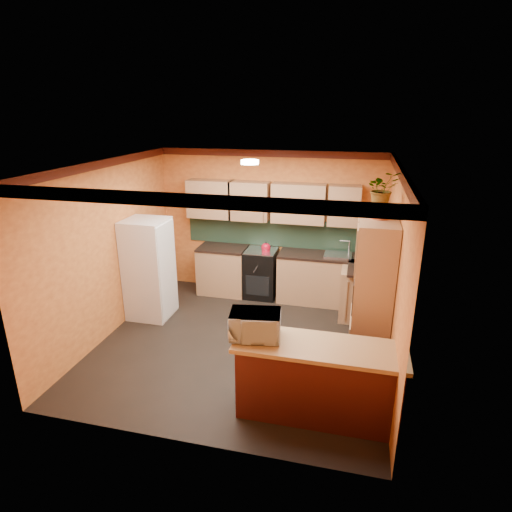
% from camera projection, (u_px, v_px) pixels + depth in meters
% --- Properties ---
extents(room_shell, '(4.24, 4.24, 2.72)m').
position_uv_depth(room_shell, '(246.00, 205.00, 6.09)').
color(room_shell, black).
rests_on(room_shell, ground).
extents(base_cabinets_back, '(3.65, 0.60, 0.88)m').
position_uv_depth(base_cabinets_back, '(294.00, 277.00, 7.92)').
color(base_cabinets_back, tan).
rests_on(base_cabinets_back, ground).
extents(countertop_back, '(3.65, 0.62, 0.04)m').
position_uv_depth(countertop_back, '(295.00, 253.00, 7.76)').
color(countertop_back, black).
rests_on(countertop_back, base_cabinets_back).
extents(stove, '(0.58, 0.58, 0.91)m').
position_uv_depth(stove, '(261.00, 273.00, 8.05)').
color(stove, black).
rests_on(stove, ground).
extents(kettle, '(0.20, 0.20, 0.18)m').
position_uv_depth(kettle, '(266.00, 247.00, 7.80)').
color(kettle, '#B60C24').
rests_on(kettle, stove).
extents(sink, '(0.48, 0.40, 0.03)m').
position_uv_depth(sink, '(338.00, 255.00, 7.58)').
color(sink, silver).
rests_on(sink, countertop_back).
extents(base_cabinets_right, '(0.60, 0.80, 0.88)m').
position_uv_depth(base_cabinets_right, '(365.00, 295.00, 7.16)').
color(base_cabinets_right, tan).
rests_on(base_cabinets_right, ground).
extents(countertop_right, '(0.62, 0.80, 0.04)m').
position_uv_depth(countertop_right, '(367.00, 269.00, 7.01)').
color(countertop_right, black).
rests_on(countertop_right, base_cabinets_right).
extents(fridge, '(0.68, 0.66, 1.70)m').
position_uv_depth(fridge, '(149.00, 269.00, 7.16)').
color(fridge, white).
rests_on(fridge, ground).
extents(pantry, '(0.48, 0.90, 2.10)m').
position_uv_depth(pantry, '(372.00, 297.00, 5.63)').
color(pantry, tan).
rests_on(pantry, ground).
extents(fern_pot, '(0.22, 0.22, 0.16)m').
position_uv_depth(fern_pot, '(380.00, 212.00, 5.30)').
color(fern_pot, '#A14427').
rests_on(fern_pot, pantry).
extents(fern, '(0.48, 0.45, 0.43)m').
position_uv_depth(fern, '(382.00, 189.00, 5.20)').
color(fern, tan).
rests_on(fern, fern_pot).
extents(breakfast_bar, '(1.80, 0.55, 0.88)m').
position_uv_depth(breakfast_bar, '(318.00, 383.00, 4.87)').
color(breakfast_bar, '#4A1A11').
rests_on(breakfast_bar, ground).
extents(bar_top, '(1.90, 0.65, 0.05)m').
position_uv_depth(bar_top, '(320.00, 347.00, 4.72)').
color(bar_top, tan).
rests_on(bar_top, breakfast_bar).
extents(microwave, '(0.62, 0.47, 0.31)m').
position_uv_depth(microwave, '(255.00, 325.00, 4.82)').
color(microwave, white).
rests_on(microwave, bar_top).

